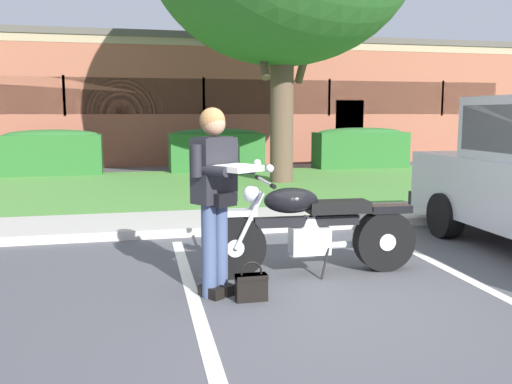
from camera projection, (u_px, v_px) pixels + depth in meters
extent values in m
plane|color=#4C4C51|center=(328.00, 292.00, 5.24)|extent=(140.00, 140.00, 0.00)
cube|color=#B7B2A8|center=(259.00, 228.00, 7.88)|extent=(60.00, 0.20, 0.12)
cube|color=#B7B2A8|center=(246.00, 219.00, 8.70)|extent=(60.00, 1.50, 0.08)
cube|color=#518E3D|center=(207.00, 186.00, 12.65)|extent=(60.00, 6.70, 0.06)
cube|color=silver|center=(192.00, 295.00, 5.15)|extent=(0.25, 4.40, 0.01)
cube|color=silver|center=(460.00, 275.00, 5.78)|extent=(0.25, 4.40, 0.01)
cylinder|color=black|center=(235.00, 247.00, 5.64)|extent=(0.64, 0.13, 0.64)
cylinder|color=silver|center=(235.00, 247.00, 5.64)|extent=(0.18, 0.13, 0.18)
cylinder|color=black|center=(384.00, 240.00, 5.95)|extent=(0.65, 0.21, 0.64)
cylinder|color=silver|center=(384.00, 240.00, 5.95)|extent=(0.19, 0.21, 0.18)
cube|color=silver|center=(234.00, 213.00, 5.60)|extent=(0.45, 0.16, 0.06)
cube|color=black|center=(389.00, 209.00, 5.91)|extent=(0.45, 0.22, 0.08)
cylinder|color=silver|center=(249.00, 221.00, 5.55)|extent=(0.31, 0.06, 0.58)
cylinder|color=silver|center=(246.00, 218.00, 5.71)|extent=(0.31, 0.06, 0.58)
sphere|color=silver|center=(251.00, 194.00, 5.60)|extent=(0.17, 0.17, 0.17)
cylinder|color=silver|center=(265.00, 182.00, 5.61)|extent=(0.06, 0.72, 0.03)
cylinder|color=black|center=(273.00, 186.00, 5.26)|extent=(0.05, 0.10, 0.04)
cylinder|color=black|center=(258.00, 178.00, 5.96)|extent=(0.05, 0.10, 0.04)
sphere|color=silver|center=(270.00, 169.00, 5.30)|extent=(0.08, 0.08, 0.08)
sphere|color=silver|center=(257.00, 163.00, 5.88)|extent=(0.08, 0.08, 0.08)
cube|color=black|center=(307.00, 221.00, 5.75)|extent=(1.10, 0.14, 0.10)
ellipsoid|color=black|center=(291.00, 200.00, 5.69)|extent=(0.57, 0.34, 0.26)
cube|color=black|center=(338.00, 207.00, 5.80)|extent=(0.65, 0.31, 0.12)
cube|color=silver|center=(309.00, 240.00, 5.79)|extent=(0.41, 0.26, 0.28)
cylinder|color=silver|center=(306.00, 225.00, 5.76)|extent=(0.18, 0.13, 0.21)
cylinder|color=silver|center=(313.00, 225.00, 5.77)|extent=(0.18, 0.13, 0.21)
cylinder|color=silver|center=(339.00, 245.00, 6.01)|extent=(0.60, 0.10, 0.08)
cylinder|color=silver|center=(357.00, 244.00, 6.05)|extent=(0.60, 0.10, 0.08)
cylinder|color=black|center=(325.00, 263.00, 5.68)|extent=(0.13, 0.12, 0.30)
cube|color=black|center=(222.00, 288.00, 5.19)|extent=(0.22, 0.26, 0.10)
cube|color=black|center=(211.00, 292.00, 5.09)|extent=(0.22, 0.26, 0.10)
cylinder|color=#3D4C70|center=(220.00, 248.00, 5.15)|extent=(0.14, 0.14, 0.86)
cylinder|color=#3D4C70|center=(209.00, 251.00, 5.05)|extent=(0.14, 0.14, 0.86)
cube|color=#232328|center=(214.00, 170.00, 5.00)|extent=(0.44, 0.39, 0.58)
cube|color=#232328|center=(214.00, 140.00, 4.97)|extent=(0.36, 0.33, 0.06)
sphere|color=#A87A5B|center=(214.00, 124.00, 4.95)|extent=(0.21, 0.21, 0.21)
sphere|color=olive|center=(212.00, 121.00, 4.95)|extent=(0.23, 0.23, 0.23)
cube|color=black|center=(224.00, 200.00, 4.95)|extent=(0.24, 0.20, 0.12)
cylinder|color=#232328|center=(239.00, 168.00, 5.01)|extent=(0.26, 0.33, 0.09)
cylinder|color=#232328|center=(213.00, 171.00, 4.78)|extent=(0.26, 0.33, 0.09)
cylinder|color=#232328|center=(233.00, 158.00, 5.14)|extent=(0.10, 0.10, 0.28)
cylinder|color=#232328|center=(197.00, 161.00, 4.82)|extent=(0.10, 0.10, 0.28)
cube|color=white|center=(238.00, 168.00, 4.80)|extent=(0.44, 0.44, 0.05)
cube|color=black|center=(251.00, 287.00, 4.99)|extent=(0.28, 0.12, 0.24)
cube|color=black|center=(251.00, 277.00, 4.97)|extent=(0.28, 0.13, 0.04)
torus|color=black|center=(251.00, 272.00, 4.97)|extent=(0.20, 0.02, 0.20)
cube|color=black|center=(467.00, 196.00, 8.60)|extent=(1.90, 0.18, 0.20)
cylinder|color=black|center=(445.00, 215.00, 7.54)|extent=(0.26, 0.61, 0.60)
cylinder|color=brown|center=(282.00, 119.00, 13.07)|extent=(0.54, 0.54, 3.04)
cylinder|color=brown|center=(306.00, 52.00, 12.99)|extent=(0.19, 1.30, 1.39)
cylinder|color=brown|center=(261.00, 47.00, 12.73)|extent=(0.19, 1.17, 1.56)
cube|color=#286028|center=(53.00, 156.00, 14.80)|extent=(2.50, 0.90, 1.10)
ellipsoid|color=#286028|center=(52.00, 135.00, 14.72)|extent=(2.38, 0.84, 0.28)
cube|color=#286028|center=(216.00, 153.00, 15.79)|extent=(2.61, 0.90, 1.10)
ellipsoid|color=#286028|center=(216.00, 133.00, 15.72)|extent=(2.48, 0.84, 0.28)
cube|color=#286028|center=(360.00, 151.00, 16.79)|extent=(2.78, 0.90, 1.10)
ellipsoid|color=#286028|center=(361.00, 132.00, 16.71)|extent=(2.64, 0.84, 0.28)
cube|color=#93513D|center=(187.00, 105.00, 22.24)|extent=(24.62, 9.44, 3.97)
cube|color=#998466|center=(203.00, 42.00, 17.47)|extent=(24.62, 0.10, 0.24)
cube|color=#4C4742|center=(186.00, 51.00, 21.95)|extent=(24.86, 9.54, 0.20)
cube|color=#1E282D|center=(204.00, 97.00, 17.69)|extent=(20.92, 0.06, 1.10)
cube|color=#93513D|center=(64.00, 96.00, 16.73)|extent=(0.08, 0.04, 1.20)
cube|color=#93513D|center=(204.00, 97.00, 17.68)|extent=(0.08, 0.04, 1.20)
cube|color=#93513D|center=(329.00, 97.00, 18.64)|extent=(0.08, 0.04, 1.20)
cube|color=#93513D|center=(442.00, 98.00, 19.60)|extent=(0.08, 0.04, 1.20)
cube|color=#473323|center=(349.00, 132.00, 18.99)|extent=(1.00, 0.08, 2.10)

